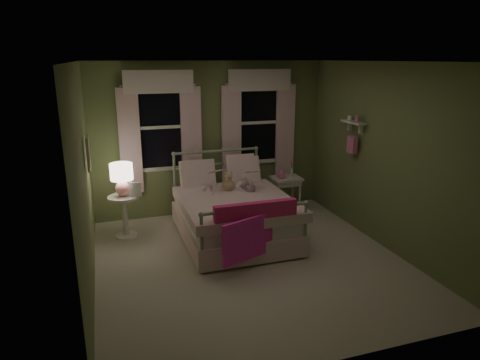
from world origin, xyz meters
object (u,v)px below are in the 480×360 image
object	(u,v)px
table_lamp	(122,176)
nightstand_right	(286,183)
child_left	(207,175)
child_right	(242,169)
bed	(233,214)
teddy_bear	(228,183)
nightstand_left	(124,211)

from	to	relation	value
table_lamp	nightstand_right	distance (m)	2.79
child_left	nightstand_right	distance (m)	1.55
child_right	child_left	bearing A→B (deg)	-4.97
child_left	table_lamp	bearing A→B (deg)	-1.38
bed	child_right	xyz separation A→B (m)	(0.27, 0.43, 0.57)
bed	teddy_bear	xyz separation A→B (m)	(-0.01, 0.27, 0.42)
nightstand_left	table_lamp	xyz separation A→B (m)	(0.00, 0.00, 0.54)
child_left	nightstand_left	xyz separation A→B (m)	(-1.28, 0.10, -0.48)
nightstand_left	nightstand_right	bearing A→B (deg)	4.42
child_right	table_lamp	distance (m)	1.84
child_left	child_right	xyz separation A→B (m)	(0.56, 0.00, 0.04)
bed	nightstand_right	xyz separation A→B (m)	(1.19, 0.74, 0.17)
child_left	teddy_bear	xyz separation A→B (m)	(0.28, -0.16, -0.11)
table_lamp	teddy_bear	bearing A→B (deg)	-9.38
child_left	child_right	world-z (taller)	child_right
bed	nightstand_left	bearing A→B (deg)	161.21
child_left	child_right	distance (m)	0.56
table_lamp	bed	bearing A→B (deg)	-18.79
child_left	table_lamp	xyz separation A→B (m)	(-1.28, 0.10, 0.05)
child_right	table_lamp	xyz separation A→B (m)	(-1.84, 0.10, 0.01)
teddy_bear	nightstand_left	xyz separation A→B (m)	(-1.56, 0.26, -0.37)
table_lamp	nightstand_right	world-z (taller)	table_lamp
table_lamp	child_left	bearing A→B (deg)	-4.42
child_right	nightstand_left	distance (m)	1.91
table_lamp	nightstand_right	bearing A→B (deg)	4.42
teddy_bear	bed	bearing A→B (deg)	-88.85
bed	table_lamp	size ratio (longest dim) A/B	4.13
child_left	table_lamp	size ratio (longest dim) A/B	1.35
child_left	teddy_bear	bearing A→B (deg)	153.54
nightstand_left	bed	bearing A→B (deg)	-18.79
child_right	table_lamp	bearing A→B (deg)	-8.05
bed	child_left	world-z (taller)	child_left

